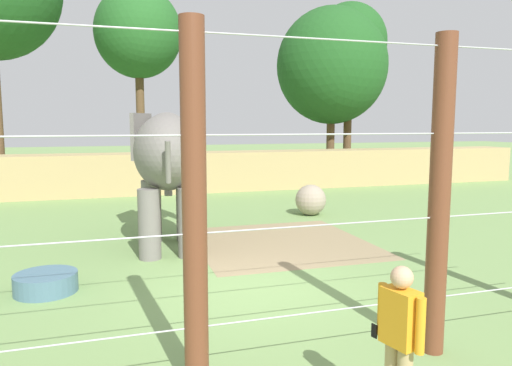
{
  "coord_description": "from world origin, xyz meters",
  "views": [
    {
      "loc": [
        -2.54,
        -8.25,
        3.03
      ],
      "look_at": [
        1.38,
        4.35,
        1.4
      ],
      "focal_mm": 33.96,
      "sensor_mm": 36.0,
      "label": 1
    }
  ],
  "objects_px": {
    "elephant": "(168,157)",
    "water_tub": "(46,282)",
    "zookeeper": "(399,340)",
    "enrichment_ball": "(311,200)"
  },
  "relations": [
    {
      "from": "elephant",
      "to": "water_tub",
      "type": "bearing_deg",
      "value": -132.87
    },
    {
      "from": "elephant",
      "to": "zookeeper",
      "type": "bearing_deg",
      "value": -81.32
    },
    {
      "from": "water_tub",
      "to": "elephant",
      "type": "bearing_deg",
      "value": 47.13
    },
    {
      "from": "zookeeper",
      "to": "water_tub",
      "type": "relative_size",
      "value": 1.52
    },
    {
      "from": "elephant",
      "to": "water_tub",
      "type": "xyz_separation_m",
      "value": [
        -2.56,
        -2.76,
        -2.02
      ]
    },
    {
      "from": "zookeeper",
      "to": "enrichment_ball",
      "type": "bearing_deg",
      "value": 70.65
    },
    {
      "from": "zookeeper",
      "to": "water_tub",
      "type": "height_order",
      "value": "zookeeper"
    },
    {
      "from": "elephant",
      "to": "zookeeper",
      "type": "xyz_separation_m",
      "value": [
        1.23,
        -8.05,
        -1.28
      ]
    },
    {
      "from": "enrichment_ball",
      "to": "water_tub",
      "type": "xyz_separation_m",
      "value": [
        -7.55,
        -5.41,
        -0.33
      ]
    },
    {
      "from": "zookeeper",
      "to": "water_tub",
      "type": "distance_m",
      "value": 6.56
    }
  ]
}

